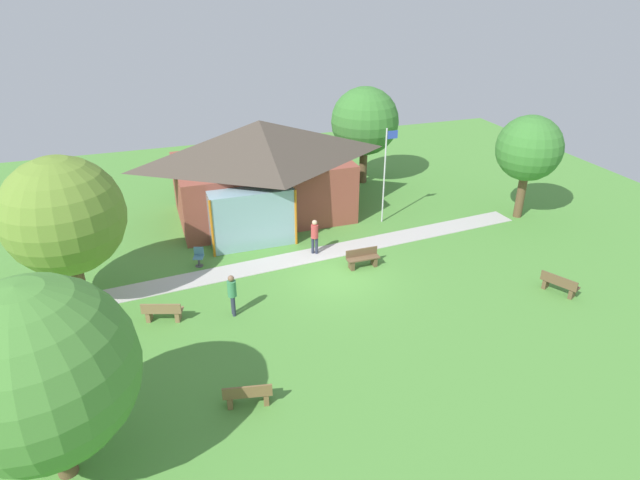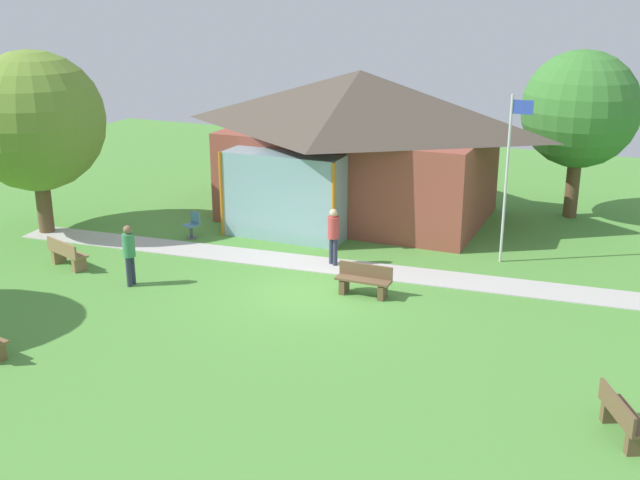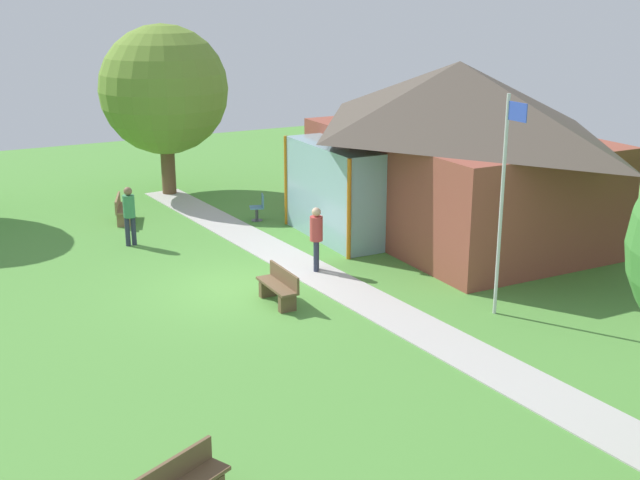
{
  "view_description": "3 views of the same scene",
  "coord_description": "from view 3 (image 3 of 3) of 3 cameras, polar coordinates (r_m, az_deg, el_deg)",
  "views": [
    {
      "loc": [
        -7.3,
        -18.9,
        11.99
      ],
      "look_at": [
        -0.44,
        1.06,
        1.36
      ],
      "focal_mm": 30.29,
      "sensor_mm": 36.0,
      "label": 1
    },
    {
      "loc": [
        8.01,
        -17.99,
        8.01
      ],
      "look_at": [
        -0.26,
        1.32,
        1.1
      ],
      "focal_mm": 44.02,
      "sensor_mm": 36.0,
      "label": 2
    },
    {
      "loc": [
        17.96,
        -7.12,
        7.15
      ],
      "look_at": [
        -0.0,
        2.31,
        0.94
      ],
      "focal_mm": 46.14,
      "sensor_mm": 36.0,
      "label": 3
    }
  ],
  "objects": [
    {
      "name": "ground_plane",
      "position": [
        20.6,
        -5.71,
        -3.37
      ],
      "size": [
        44.0,
        44.0,
        0.0
      ],
      "primitive_type": "plane",
      "color": "#54933D"
    },
    {
      "name": "pavilion",
      "position": [
        24.72,
        9.04,
        6.43
      ],
      "size": [
        9.83,
        7.37,
        5.17
      ],
      "color": "brown",
      "rests_on": "ground_plane"
    },
    {
      "name": "footpath",
      "position": [
        21.47,
        -0.17,
        -2.38
      ],
      "size": [
        21.7,
        3.0,
        0.03
      ],
      "primitive_type": "cube",
      "rotation": [
        0.0,
        0.0,
        0.08
      ],
      "color": "#BCB7B2",
      "rests_on": "ground_plane"
    },
    {
      "name": "flagpole",
      "position": [
        18.54,
        12.59,
        3.01
      ],
      "size": [
        0.64,
        0.08,
        5.02
      ],
      "color": "silver",
      "rests_on": "ground_plane"
    },
    {
      "name": "bench_rear_near_path",
      "position": [
        19.45,
        -2.86,
        -3.3
      ],
      "size": [
        1.5,
        0.44,
        0.84
      ],
      "rotation": [
        0.0,
        0.0,
        3.14
      ],
      "color": "brown",
      "rests_on": "ground_plane"
    },
    {
      "name": "bench_mid_left",
      "position": [
        26.98,
        -13.52,
        2.06
      ],
      "size": [
        1.56,
        0.9,
        0.84
      ],
      "rotation": [
        0.0,
        0.0,
        5.96
      ],
      "color": "olive",
      "rests_on": "ground_plane"
    },
    {
      "name": "patio_chair_west",
      "position": [
        26.45,
        -4.27,
        2.23
      ],
      "size": [
        0.56,
        0.56,
        0.86
      ],
      "rotation": [
        0.0,
        0.0,
        2.82
      ],
      "color": "teal",
      "rests_on": "ground_plane"
    },
    {
      "name": "visitor_on_path",
      "position": [
        21.43,
        -0.26,
        0.4
      ],
      "size": [
        0.34,
        0.34,
        1.74
      ],
      "rotation": [
        0.0,
        0.0,
        5.75
      ],
      "color": "#2D3347",
      "rests_on": "ground_plane"
    },
    {
      "name": "visitor_strolling_lawn",
      "position": [
        24.27,
        -13.09,
        1.95
      ],
      "size": [
        0.34,
        0.34,
        1.74
      ],
      "rotation": [
        0.0,
        0.0,
        1.59
      ],
      "color": "#2D3347",
      "rests_on": "ground_plane"
    },
    {
      "name": "tree_west_hedge",
      "position": [
        29.84,
        -10.77,
        10.18
      ],
      "size": [
        4.53,
        4.53,
        6.03
      ],
      "color": "brown",
      "rests_on": "ground_plane"
    }
  ]
}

